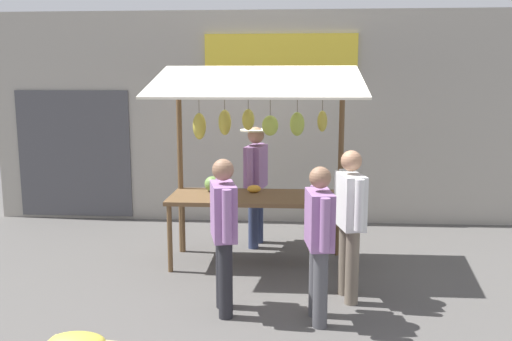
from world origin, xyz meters
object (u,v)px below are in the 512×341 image
object	(u,v)px
vendor_with_sunhat	(256,176)
shopper_in_grey_tee	(319,235)
shopper_with_ponytail	(224,226)
market_stall	(256,141)
shopper_in_striped_shirt	(350,215)

from	to	relation	value
vendor_with_sunhat	shopper_in_grey_tee	xyz separation A→B (m)	(-0.76, 2.40, -0.13)
shopper_with_ponytail	market_stall	bearing A→B (deg)	-21.40
shopper_in_striped_shirt	shopper_with_ponytail	bearing A→B (deg)	97.67
market_stall	shopper_in_striped_shirt	bearing A→B (deg)	133.12
shopper_with_ponytail	shopper_in_grey_tee	xyz separation A→B (m)	(-0.93, 0.14, -0.03)
market_stall	shopper_in_grey_tee	xyz separation A→B (m)	(-0.71, 1.70, -0.69)
shopper_in_striped_shirt	shopper_in_grey_tee	xyz separation A→B (m)	(0.34, 0.57, -0.06)
vendor_with_sunhat	shopper_in_striped_shirt	xyz separation A→B (m)	(-1.11, 1.83, -0.08)
vendor_with_sunhat	shopper_with_ponytail	bearing A→B (deg)	6.69
shopper_with_ponytail	shopper_in_grey_tee	world-z (taller)	shopper_with_ponytail
shopper_with_ponytail	shopper_in_grey_tee	distance (m)	0.94
market_stall	shopper_in_grey_tee	distance (m)	1.97
shopper_in_grey_tee	vendor_with_sunhat	bearing A→B (deg)	10.72
vendor_with_sunhat	shopper_in_grey_tee	distance (m)	2.52
shopper_in_striped_shirt	shopper_with_ponytail	xyz separation A→B (m)	(1.27, 0.43, -0.03)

